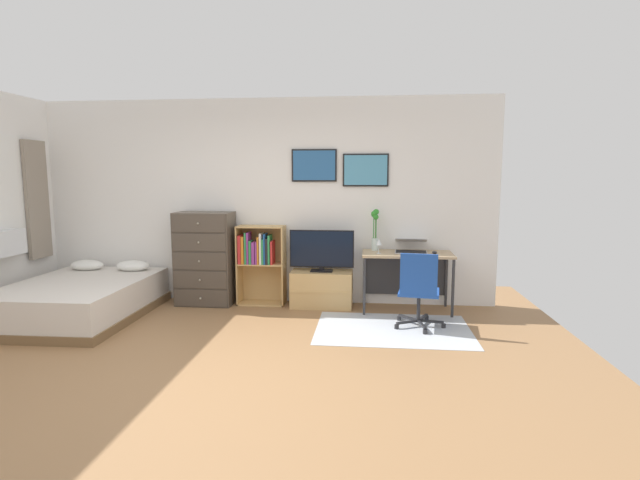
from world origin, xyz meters
The scene contains 14 objects.
ground_plane centered at (0.00, 0.00, 0.00)m, with size 7.20×7.20×0.00m, color #936B44.
wall_back_with_posters centered at (0.01, 2.43, 1.36)m, with size 6.12×0.09×2.70m.
area_rug centered at (1.69, 1.31, 0.00)m, with size 1.70×1.20×0.01m, color #B2B7BC.
bed centered at (-2.03, 1.39, 0.23)m, with size 1.48×1.98×0.57m.
dresser centered at (-0.74, 2.15, 0.61)m, with size 0.74×0.46×1.22m.
bookshelf centered at (-0.03, 2.21, 0.63)m, with size 0.62×0.30×1.04m.
tv_stand centered at (0.81, 2.17, 0.23)m, with size 0.79×0.41×0.47m.
television centered at (0.81, 2.15, 0.74)m, with size 0.82×0.16×0.54m.
desk centered at (1.89, 2.16, 0.60)m, with size 1.11×0.56×0.74m.
office_chair centered at (1.96, 1.36, 0.46)m, with size 0.57×0.58×0.86m.
laptop centered at (1.94, 2.18, 0.81)m, with size 0.43×0.46×0.17m.
computer_mouse centered at (2.22, 2.05, 0.76)m, with size 0.06×0.10×0.03m, color #262628.
bamboo_vase centered at (1.49, 2.24, 1.04)m, with size 0.10×0.10×0.53m.
wine_glass centered at (1.53, 2.00, 0.87)m, with size 0.07×0.07×0.18m.
Camera 1 is at (1.41, -3.85, 1.67)m, focal length 26.74 mm.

